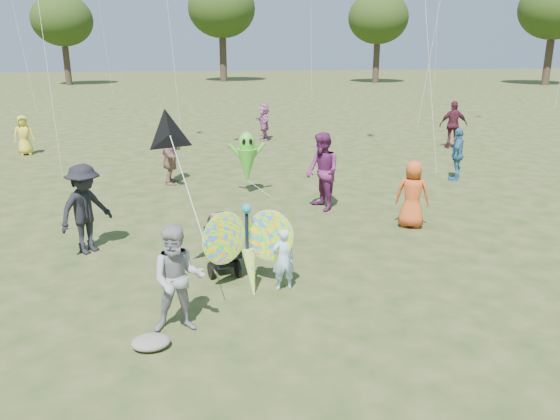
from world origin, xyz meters
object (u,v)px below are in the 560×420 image
object	(u,v)px
child_girl	(283,259)
crowd_a	(413,194)
crowd_h	(453,125)
jogging_stroller	(222,238)
adult_man	(178,279)
alien_kite	(247,160)
crowd_d	(170,155)
crowd_g	(24,135)
crowd_j	(264,122)
crowd_b	(85,209)
crowd_c	(457,154)
butterfly_kite	(248,248)
crowd_e	(322,172)

from	to	relation	value
child_girl	crowd_a	xyz separation A→B (m)	(3.42, 2.82, 0.22)
crowd_h	jogging_stroller	bearing A→B (deg)	55.73
adult_man	alien_kite	size ratio (longest dim) A/B	0.92
crowd_d	jogging_stroller	bearing A→B (deg)	-167.19
crowd_g	jogging_stroller	distance (m)	13.88
crowd_h	crowd_j	distance (m)	7.84
crowd_g	crowd_b	bearing A→B (deg)	-84.76
crowd_a	alien_kite	xyz separation A→B (m)	(-3.39, 3.42, 0.20)
adult_man	crowd_d	xyz separation A→B (m)	(-0.40, 8.97, 0.06)
child_girl	crowd_j	distance (m)	15.20
crowd_c	butterfly_kite	world-z (taller)	crowd_c
child_girl	butterfly_kite	size ratio (longest dim) A/B	0.63
crowd_b	crowd_d	distance (m)	5.69
butterfly_kite	crowd_h	bearing A→B (deg)	51.55
adult_man	child_girl	bearing A→B (deg)	33.41
crowd_a	crowd_g	size ratio (longest dim) A/B	1.04
adult_man	crowd_h	world-z (taller)	crowd_h
crowd_b	crowd_j	bearing A→B (deg)	19.75
crowd_d	alien_kite	world-z (taller)	alien_kite
crowd_j	jogging_stroller	xyz separation A→B (m)	(-2.63, -14.06, -0.18)
jogging_stroller	alien_kite	xyz separation A→B (m)	(0.99, 5.20, 0.36)
jogging_stroller	crowd_c	bearing A→B (deg)	24.15
crowd_e	alien_kite	world-z (taller)	crowd_e
crowd_g	butterfly_kite	xyz separation A→B (m)	(7.08, -13.13, 0.02)
crowd_a	crowd_c	size ratio (longest dim) A/B	0.97
child_girl	butterfly_kite	world-z (taller)	butterfly_kite
butterfly_kite	jogging_stroller	bearing A→B (deg)	111.65
crowd_d	crowd_g	world-z (taller)	crowd_d
crowd_c	crowd_g	distance (m)	15.51
crowd_h	crowd_b	bearing A→B (deg)	45.41
child_girl	crowd_e	xyz separation A→B (m)	(1.73, 4.49, 0.42)
child_girl	crowd_b	size ratio (longest dim) A/B	0.61
crowd_e	crowd_g	size ratio (longest dim) A/B	1.32
crowd_c	crowd_g	size ratio (longest dim) A/B	1.08
adult_man	alien_kite	world-z (taller)	alien_kite
butterfly_kite	crowd_b	bearing A→B (deg)	142.72
crowd_a	butterfly_kite	xyz separation A→B (m)	(-4.00, -2.75, -0.02)
jogging_stroller	crowd_j	bearing A→B (deg)	65.54
crowd_d	butterfly_kite	distance (m)	7.92
adult_man	crowd_d	bearing A→B (deg)	92.57
crowd_d	crowd_e	xyz separation A→B (m)	(3.84, -3.35, 0.11)
adult_man	crowd_e	bearing A→B (deg)	58.57
adult_man	crowd_g	distance (m)	15.51
adult_man	crowd_h	xyz separation A→B (m)	(10.54, 13.05, 0.14)
crowd_c	butterfly_kite	xyz separation A→B (m)	(-7.09, -6.81, -0.04)
crowd_b	alien_kite	distance (m)	5.30
crowd_b	crowd_e	size ratio (longest dim) A/B	0.93
adult_man	crowd_g	world-z (taller)	adult_man
crowd_b	crowd_h	distance (m)	15.66
crowd_b	crowd_g	size ratio (longest dim) A/B	1.22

